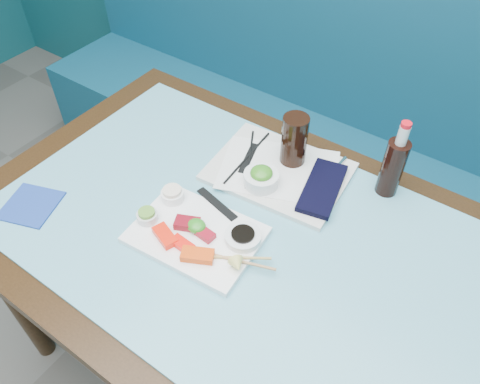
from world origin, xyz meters
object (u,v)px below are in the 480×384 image
Objects in this scene: dining_table at (240,253)px; sashimi_plate at (196,235)px; seaweed_bowl at (261,179)px; cola_glass at (294,140)px; cola_bottle_body at (392,168)px; blue_napkin at (31,205)px; booth_bench at (358,160)px; serving_tray at (279,172)px.

sashimi_plate reaches higher than dining_table.
seaweed_bowl reaches higher than sashimi_plate.
cola_bottle_body reaches higher than cola_glass.
seaweed_bowl is 0.61m from blue_napkin.
booth_bench is 0.72m from serving_tray.
dining_table is at bearing -75.36° from seaweed_bowl.
blue_napkin is at bearing -138.56° from seaweed_bowl.
seaweed_bowl is at bearing 41.44° from blue_napkin.
booth_bench is at bearing 90.00° from dining_table.
cola_glass reaches higher than seaweed_bowl.
cola_bottle_body reaches higher than seaweed_bowl.
dining_table is 0.45m from cola_bottle_body.
blue_napkin reaches higher than dining_table.
cola_glass is 0.27m from cola_bottle_body.
booth_bench is at bearing 82.13° from serving_tray.
sashimi_plate is at bearing -98.89° from seaweed_bowl.
sashimi_plate is (-0.08, -0.92, 0.39)m from booth_bench.
cola_bottle_body is 0.94m from blue_napkin.
booth_bench is 0.72m from cola_bottle_body.
cola_bottle_body is at bearing 33.32° from seaweed_bowl.
seaweed_bowl is 0.64× the size of cola_glass.
booth_bench reaches higher than cola_glass.
cola_glass is (0.02, 0.13, 0.06)m from seaweed_bowl.
cola_bottle_body is at bearing 54.92° from dining_table.
booth_bench is 1.25m from blue_napkin.
blue_napkin is at bearing -114.56° from booth_bench.
booth_bench is 20.25× the size of cola_glass.
seaweed_bowl is at bearing 76.34° from sashimi_plate.
booth_bench is 0.89m from dining_table.
booth_bench is 0.80m from seaweed_bowl.
cola_bottle_body reaches higher than serving_tray.
cola_bottle_body is (0.24, -0.50, 0.47)m from booth_bench.
cola_bottle_body is at bearing 11.80° from cola_glass.
sashimi_plate is 0.83× the size of serving_tray.
blue_napkin is (-0.73, -0.59, -0.08)m from cola_bottle_body.
serving_tray is at bearing -100.30° from cola_glass.
dining_table is 14.79× the size of seaweed_bowl.
serving_tray is 0.10m from cola_glass.
cola_bottle_body is at bearing 38.54° from blue_napkin.
serving_tray reaches higher than blue_napkin.
blue_napkin is (-0.42, -0.17, -0.01)m from sashimi_plate.
seaweed_bowl reaches higher than blue_napkin.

